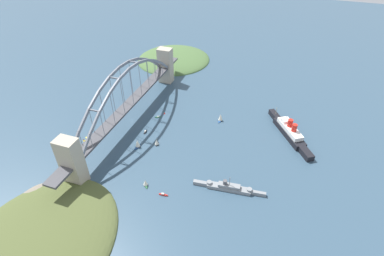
% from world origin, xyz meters
% --- Properties ---
extents(ground_plane, '(1400.00, 1400.00, 0.00)m').
position_xyz_m(ground_plane, '(0.00, 0.00, 0.00)').
color(ground_plane, '#334C60').
extents(harbor_arch_bridge, '(279.51, 19.68, 72.67)m').
position_xyz_m(harbor_arch_bridge, '(-0.00, -0.00, 27.61)').
color(harbor_arch_bridge, '#ADA38E').
rests_on(harbor_arch_bridge, ground).
extents(headland_west_shore, '(126.44, 123.45, 18.07)m').
position_xyz_m(headland_west_shore, '(-186.48, -20.80, 0.00)').
color(headland_west_shore, '#476638').
rests_on(headland_west_shore, ground).
extents(headland_east_shore, '(153.57, 120.61, 18.53)m').
position_xyz_m(headland_east_shore, '(178.41, 10.32, 0.00)').
color(headland_east_shore, '#4C562D').
rests_on(headland_east_shore, ground).
extents(ocean_liner, '(82.17, 58.11, 20.36)m').
position_xyz_m(ocean_liner, '(-34.45, 187.68, 5.71)').
color(ocean_liner, black).
rests_on(ocean_liner, ground).
extents(naval_cruiser, '(11.27, 68.97, 16.78)m').
position_xyz_m(naval_cruiser, '(69.93, 140.99, 2.91)').
color(naval_cruiser, gray).
rests_on(naval_cruiser, ground).
extents(seaplane_taxiing_near_bridge, '(8.47, 8.66, 5.07)m').
position_xyz_m(seaplane_taxiing_near_bridge, '(54.36, -27.29, 2.15)').
color(seaplane_taxiing_near_bridge, '#B7B7B2').
rests_on(seaplane_taxiing_near_bridge, ground).
extents(small_boat_0, '(2.22, 8.63, 2.55)m').
position_xyz_m(small_boat_0, '(96.91, 85.78, 0.92)').
color(small_boat_0, '#B2231E').
rests_on(small_boat_0, ground).
extents(small_boat_1, '(7.19, 6.65, 7.79)m').
position_xyz_m(small_boat_1, '(91.43, 64.89, 3.63)').
color(small_boat_1, '#2D6B3D').
rests_on(small_boat_1, ground).
extents(small_boat_2, '(7.99, 4.98, 8.02)m').
position_xyz_m(small_boat_2, '(32.56, 49.48, 3.71)').
color(small_boat_2, black).
rests_on(small_boat_2, ground).
extents(small_boat_3, '(9.49, 6.12, 11.26)m').
position_xyz_m(small_boat_3, '(43.20, 31.30, 5.21)').
color(small_boat_3, '#234C8C').
rests_on(small_boat_3, ground).
extents(small_boat_4, '(9.73, 5.69, 10.99)m').
position_xyz_m(small_boat_4, '(-36.19, 104.56, 5.05)').
color(small_boat_4, '#234C8C').
rests_on(small_boat_4, ground).
extents(small_boat_5, '(7.78, 1.78, 2.58)m').
position_xyz_m(small_boat_5, '(16.51, 27.10, 0.92)').
color(small_boat_5, black).
rests_on(small_boat_5, ground).
extents(small_boat_6, '(4.52, 7.12, 1.79)m').
position_xyz_m(small_boat_6, '(-16.88, 28.30, 0.64)').
color(small_boat_6, '#2D6B3D').
rests_on(small_boat_6, ground).
extents(channel_marker_buoy, '(2.20, 2.20, 2.75)m').
position_xyz_m(channel_marker_buoy, '(-27.07, 32.68, 1.12)').
color(channel_marker_buoy, red).
rests_on(channel_marker_buoy, ground).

